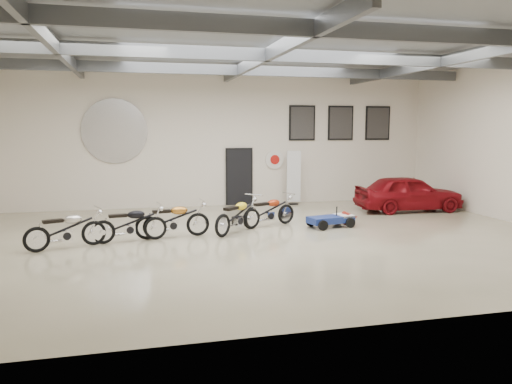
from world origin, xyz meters
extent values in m
cube|color=#B8AC8C|center=(0.00, 0.00, 0.00)|extent=(16.00, 12.00, 0.01)
cube|color=slate|center=(0.00, 0.00, 5.00)|extent=(16.00, 12.00, 0.01)
cube|color=#EFE1CD|center=(0.00, 6.00, 2.50)|extent=(16.00, 0.02, 5.00)
cube|color=black|center=(0.50, 5.95, 1.05)|extent=(0.92, 0.08, 2.10)
imported|color=maroon|center=(6.00, 3.11, 0.64)|extent=(1.69, 3.80, 1.27)
camera|label=1|loc=(-3.35, -12.51, 2.94)|focal=35.00mm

